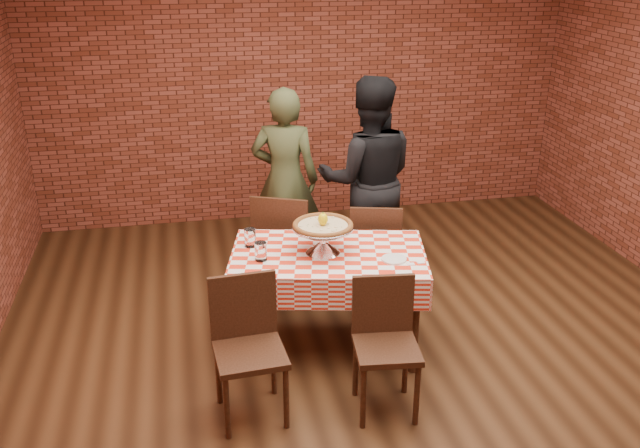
# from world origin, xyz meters

# --- Properties ---
(ground) EXTENTS (6.00, 6.00, 0.00)m
(ground) POSITION_xyz_m (0.00, 0.00, 0.00)
(ground) COLOR black
(ground) RESTS_ON ground
(back_wall) EXTENTS (5.50, 0.00, 5.50)m
(back_wall) POSITION_xyz_m (0.00, 3.00, 1.45)
(back_wall) COLOR maroon
(back_wall) RESTS_ON ground
(table) EXTENTS (1.48, 1.07, 0.75)m
(table) POSITION_xyz_m (-0.33, 0.32, 0.38)
(table) COLOR #432618
(table) RESTS_ON ground
(tablecloth) EXTENTS (1.52, 1.11, 0.23)m
(tablecloth) POSITION_xyz_m (-0.33, 0.32, 0.64)
(tablecloth) COLOR red
(tablecloth) RESTS_ON table
(pizza_stand) EXTENTS (0.50, 0.50, 0.19)m
(pizza_stand) POSITION_xyz_m (-0.36, 0.34, 0.85)
(pizza_stand) COLOR silver
(pizza_stand) RESTS_ON tablecloth
(pizza) EXTENTS (0.48, 0.48, 0.03)m
(pizza) POSITION_xyz_m (-0.36, 0.34, 0.96)
(pizza) COLOR beige
(pizza) RESTS_ON pizza_stand
(lemon) EXTENTS (0.08, 0.08, 0.09)m
(lemon) POSITION_xyz_m (-0.36, 0.34, 1.01)
(lemon) COLOR yellow
(lemon) RESTS_ON pizza
(water_glass_left) EXTENTS (0.10, 0.10, 0.13)m
(water_glass_left) POSITION_xyz_m (-0.80, 0.30, 0.82)
(water_glass_left) COLOR white
(water_glass_left) RESTS_ON tablecloth
(water_glass_right) EXTENTS (0.10, 0.10, 0.13)m
(water_glass_right) POSITION_xyz_m (-0.85, 0.55, 0.82)
(water_glass_right) COLOR white
(water_glass_right) RESTS_ON tablecloth
(side_plate) EXTENTS (0.20, 0.20, 0.01)m
(side_plate) POSITION_xyz_m (0.09, 0.12, 0.76)
(side_plate) COLOR white
(side_plate) RESTS_ON tablecloth
(sweetener_packet_a) EXTENTS (0.05, 0.04, 0.00)m
(sweetener_packet_a) POSITION_xyz_m (0.18, 0.03, 0.76)
(sweetener_packet_a) COLOR white
(sweetener_packet_a) RESTS_ON tablecloth
(sweetener_packet_b) EXTENTS (0.05, 0.04, 0.00)m
(sweetener_packet_b) POSITION_xyz_m (0.25, 0.04, 0.76)
(sweetener_packet_b) COLOR white
(sweetener_packet_b) RESTS_ON tablecloth
(condiment_caddy) EXTENTS (0.12, 0.11, 0.13)m
(condiment_caddy) POSITION_xyz_m (-0.22, 0.60, 0.82)
(condiment_caddy) COLOR silver
(condiment_caddy) RESTS_ON tablecloth
(chair_near_left) EXTENTS (0.45, 0.45, 0.90)m
(chair_near_left) POSITION_xyz_m (-0.97, -0.37, 0.45)
(chair_near_left) COLOR #432618
(chair_near_left) RESTS_ON ground
(chair_near_right) EXTENTS (0.43, 0.43, 0.87)m
(chair_near_right) POSITION_xyz_m (-0.13, -0.48, 0.43)
(chair_near_right) COLOR #432618
(chair_near_right) RESTS_ON ground
(chair_far_left) EXTENTS (0.61, 0.61, 0.94)m
(chair_far_left) POSITION_xyz_m (-0.49, 1.17, 0.47)
(chair_far_left) COLOR #432618
(chair_far_left) RESTS_ON ground
(chair_far_right) EXTENTS (0.50, 0.50, 0.88)m
(chair_far_right) POSITION_xyz_m (0.20, 0.95, 0.44)
(chair_far_right) COLOR #432618
(chair_far_right) RESTS_ON ground
(diner_olive) EXTENTS (0.69, 0.56, 1.65)m
(diner_olive) POSITION_xyz_m (-0.40, 1.77, 0.82)
(diner_olive) COLOR #3E4527
(diner_olive) RESTS_ON ground
(diner_black) EXTENTS (0.97, 0.81, 1.78)m
(diner_black) POSITION_xyz_m (0.26, 1.43, 0.89)
(diner_black) COLOR black
(diner_black) RESTS_ON ground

